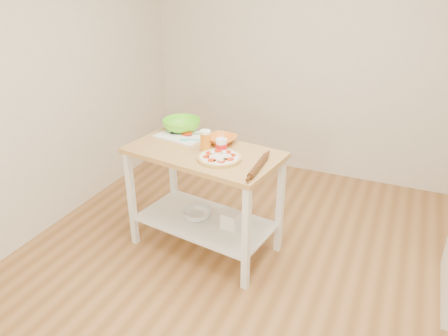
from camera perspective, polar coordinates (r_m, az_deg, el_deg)
name	(u,v)px	position (r m, az deg, el deg)	size (l,w,h in m)	color
room_shell	(253,121)	(2.70, 3.76, 6.15)	(4.04, 4.54, 2.74)	#9D6A3A
prep_island	(204,179)	(3.51, -2.60, -1.46)	(1.27, 0.82, 0.90)	tan
pizza	(220,158)	(3.24, -0.57, 1.38)	(0.33, 0.33, 0.05)	#E3BB61
cutting_board	(183,135)	(3.71, -5.43, 4.31)	(0.44, 0.36, 0.04)	white
spatula	(189,140)	(3.58, -4.60, 3.70)	(0.15, 0.07, 0.01)	#40D1CD
knife	(182,133)	(3.72, -5.54, 4.51)	(0.26, 0.11, 0.01)	silver
orange_bowl	(221,140)	(3.54, -0.37, 3.73)	(0.24, 0.24, 0.06)	orange
green_bowl	(182,125)	(3.81, -5.54, 5.60)	(0.33, 0.33, 0.10)	#6AE020
beer_pint	(205,141)	(3.37, -2.45, 3.57)	(0.08, 0.08, 0.17)	orange
yogurt_tub	(221,145)	(3.36, -0.35, 2.96)	(0.09, 0.09, 0.19)	white
rolling_pin	(258,166)	(3.11, 4.52, 0.30)	(0.04, 0.04, 0.38)	#4F2A12
shelf_glass_bowl	(197,214)	(3.72, -3.57, -6.06)	(0.24, 0.24, 0.07)	silver
shelf_bin	(231,220)	(3.58, 0.97, -6.79)	(0.13, 0.13, 0.13)	white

